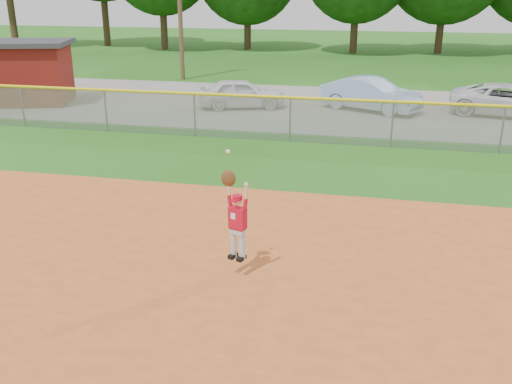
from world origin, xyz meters
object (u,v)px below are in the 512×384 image
Objects in this scene: ballplayer at (236,216)px; utility_shed at (29,72)px; car_blue at (371,94)px; car_white_a at (241,93)px; car_white_b at (509,100)px.

utility_shed is at bearing 133.44° from ballplayer.
ballplayer is at bearing -161.99° from car_blue.
car_white_a is 10.84m from car_white_b.
ballplayer reaches higher than car_white_b.
ballplayer is at bearing -46.56° from utility_shed.
utility_shed is at bearing 106.02° from car_white_b.
car_white_a is 0.85× the size of utility_shed.
car_blue reaches higher than car_white_b.
car_white_b is 1.04× the size of utility_shed.
car_white_b is at bearing 64.44° from ballplayer.
car_blue is 0.92× the size of car_white_b.
car_blue is 14.82m from utility_shed.
car_white_a is 9.40m from utility_shed.
car_blue is 2.07× the size of ballplayer.
car_white_a is 0.81× the size of car_white_b.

